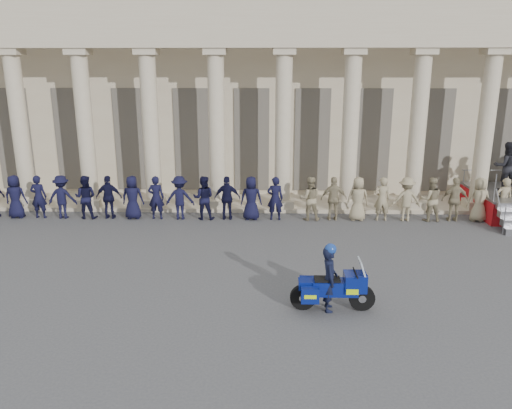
{
  "coord_description": "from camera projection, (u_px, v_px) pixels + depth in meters",
  "views": [
    {
      "loc": [
        0.74,
        -11.52,
        5.63
      ],
      "look_at": [
        0.37,
        3.0,
        1.6
      ],
      "focal_mm": 35.0,
      "sensor_mm": 36.0,
      "label": 1
    }
  ],
  "objects": [
    {
      "name": "motorcycle",
      "position": [
        334.0,
        288.0,
        11.82
      ],
      "size": [
        2.02,
        0.82,
        1.3
      ],
      "rotation": [
        0.0,
        0.0,
        -0.0
      ],
      "color": "black",
      "rests_on": "ground"
    },
    {
      "name": "building",
      "position": [
        255.0,
        89.0,
        25.62
      ],
      "size": [
        40.0,
        12.5,
        9.0
      ],
      "color": "tan",
      "rests_on": "ground"
    },
    {
      "name": "rider",
      "position": [
        329.0,
        277.0,
        11.75
      ],
      "size": [
        0.38,
        0.58,
        1.68
      ],
      "rotation": [
        0.0,
        0.0,
        1.57
      ],
      "color": "black",
      "rests_on": "ground"
    },
    {
      "name": "ground",
      "position": [
        239.0,
        297.0,
        12.62
      ],
      "size": [
        90.0,
        90.0,
        0.0
      ],
      "primitive_type": "plane",
      "color": "#434345",
      "rests_on": "ground"
    },
    {
      "name": "officer_rank",
      "position": [
        201.0,
        198.0,
        18.85
      ],
      "size": [
        22.67,
        0.63,
        1.67
      ],
      "color": "black",
      "rests_on": "ground"
    }
  ]
}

